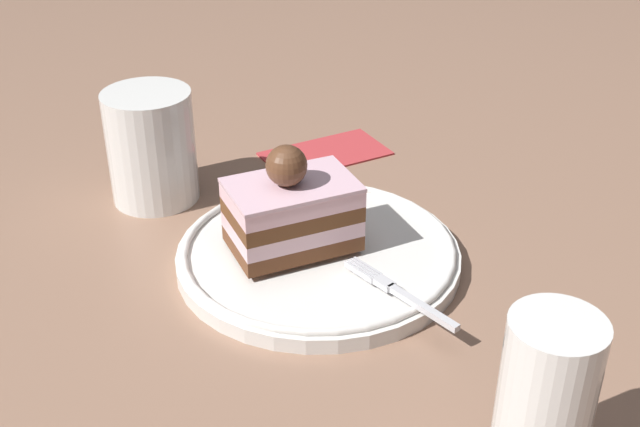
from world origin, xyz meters
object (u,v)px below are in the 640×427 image
at_px(fork, 397,291).
at_px(drink_glass_near, 543,411).
at_px(dessert_plate, 320,254).
at_px(cake_slice, 292,210).
at_px(drink_glass_far, 152,151).
at_px(folded_napkin, 325,153).

relative_size(fork, drink_glass_near, 0.87).
xyz_separation_m(dessert_plate, drink_glass_near, (0.24, 0.10, 0.04)).
xyz_separation_m(cake_slice, drink_glass_far, (-0.13, -0.12, -0.00)).
height_order(drink_glass_near, folded_napkin, drink_glass_near).
bearing_deg(fork, drink_glass_far, -137.30).
bearing_deg(fork, cake_slice, -137.59).
xyz_separation_m(drink_glass_far, folded_napkin, (-0.07, 0.17, -0.05)).
bearing_deg(folded_napkin, dessert_plate, -8.53).
distance_m(cake_slice, drink_glass_far, 0.17).
bearing_deg(folded_napkin, fork, 3.90).
distance_m(fork, folded_napkin, 0.28).
xyz_separation_m(cake_slice, drink_glass_near, (0.24, 0.12, 0.00)).
distance_m(drink_glass_near, drink_glass_far, 0.44).
bearing_deg(drink_glass_near, folded_napkin, -171.31).
relative_size(dessert_plate, drink_glass_near, 2.07).
bearing_deg(cake_slice, drink_glass_near, 26.37).
relative_size(cake_slice, folded_napkin, 0.91).
bearing_deg(dessert_plate, folded_napkin, 171.47).
height_order(fork, drink_glass_near, drink_glass_near).
height_order(cake_slice, drink_glass_far, cake_slice).
bearing_deg(cake_slice, drink_glass_far, -137.13).
bearing_deg(drink_glass_far, drink_glass_near, 32.81).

